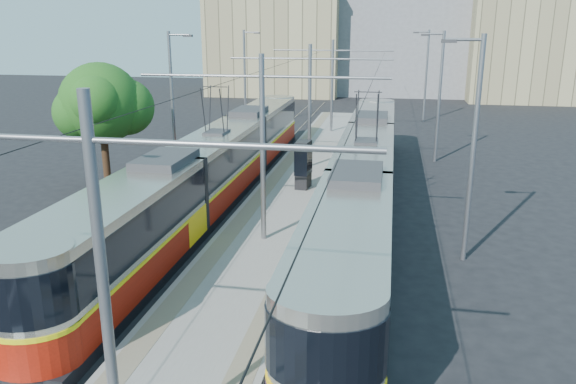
# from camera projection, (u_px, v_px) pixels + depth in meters

# --- Properties ---
(ground) EXTENTS (160.00, 160.00, 0.00)m
(ground) POSITION_uv_depth(u_px,v_px,m) (195.00, 360.00, 14.36)
(ground) COLOR black
(ground) RESTS_ON ground
(platform) EXTENTS (4.00, 50.00, 0.30)m
(platform) POSITION_uv_depth(u_px,v_px,m) (301.00, 182.00, 30.36)
(platform) COLOR gray
(platform) RESTS_ON ground
(tactile_strip_left) EXTENTS (0.70, 50.00, 0.01)m
(tactile_strip_left) POSITION_uv_depth(u_px,v_px,m) (275.00, 178.00, 30.57)
(tactile_strip_left) COLOR gray
(tactile_strip_left) RESTS_ON platform
(tactile_strip_right) EXTENTS (0.70, 50.00, 0.01)m
(tactile_strip_right) POSITION_uv_depth(u_px,v_px,m) (327.00, 180.00, 30.06)
(tactile_strip_right) COLOR gray
(tactile_strip_right) RESTS_ON platform
(rails) EXTENTS (8.71, 70.00, 0.03)m
(rails) POSITION_uv_depth(u_px,v_px,m) (301.00, 184.00, 30.40)
(rails) COLOR gray
(rails) RESTS_ON ground
(tram_left) EXTENTS (2.43, 31.82, 5.50)m
(tram_left) POSITION_uv_depth(u_px,v_px,m) (218.00, 165.00, 27.46)
(tram_left) COLOR black
(tram_left) RESTS_ON ground
(tram_right) EXTENTS (2.43, 31.84, 5.50)m
(tram_right) POSITION_uv_depth(u_px,v_px,m) (365.00, 174.00, 25.28)
(tram_right) COLOR black
(tram_right) RESTS_ON ground
(catenary) EXTENTS (9.20, 70.00, 7.00)m
(catenary) POSITION_uv_depth(u_px,v_px,m) (292.00, 108.00, 26.44)
(catenary) COLOR slate
(catenary) RESTS_ON platform
(street_lamps) EXTENTS (15.18, 38.22, 8.00)m
(street_lamps) POSITION_uv_depth(u_px,v_px,m) (312.00, 98.00, 32.99)
(street_lamps) COLOR slate
(street_lamps) RESTS_ON ground
(shelter) EXTENTS (0.78, 1.15, 2.41)m
(shelter) POSITION_uv_depth(u_px,v_px,m) (303.00, 164.00, 28.38)
(shelter) COLOR black
(shelter) RESTS_ON platform
(tree) EXTENTS (4.51, 4.17, 6.55)m
(tree) POSITION_uv_depth(u_px,v_px,m) (107.00, 104.00, 28.44)
(tree) COLOR #382314
(tree) RESTS_ON ground
(building_left) EXTENTS (16.32, 12.24, 12.50)m
(building_left) POSITION_uv_depth(u_px,v_px,m) (278.00, 43.00, 70.94)
(building_left) COLOR tan
(building_left) RESTS_ON ground
(building_centre) EXTENTS (18.36, 14.28, 14.38)m
(building_centre) POSITION_uv_depth(u_px,v_px,m) (406.00, 35.00, 71.66)
(building_centre) COLOR gray
(building_centre) RESTS_ON ground
(building_right) EXTENTS (14.28, 10.20, 12.55)m
(building_right) POSITION_uv_depth(u_px,v_px,m) (532.00, 45.00, 63.82)
(building_right) COLOR tan
(building_right) RESTS_ON ground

